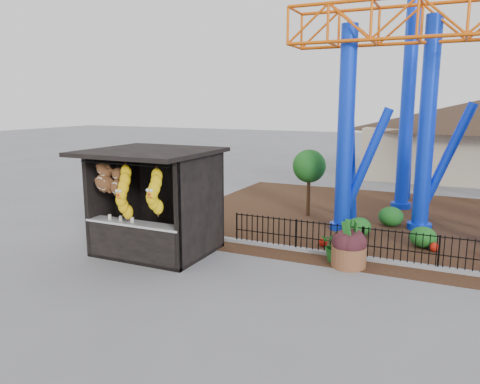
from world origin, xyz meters
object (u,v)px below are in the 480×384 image
at_px(prize_booth, 150,203).
at_px(roller_coaster, 470,43).
at_px(potted_plant, 337,245).
at_px(terracotta_planter, 349,256).

xyz_separation_m(prize_booth, roller_coaster, (8.14, 7.34, 4.90)).
bearing_deg(potted_plant, terracotta_planter, -41.72).
bearing_deg(potted_plant, roller_coaster, 54.15).
relative_size(prize_booth, roller_coaster, 0.32).
bearing_deg(roller_coaster, prize_booth, -137.95).
relative_size(prize_booth, terracotta_planter, 3.69).
relative_size(roller_coaster, terracotta_planter, 11.60).
height_order(prize_booth, potted_plant, prize_booth).
bearing_deg(terracotta_planter, potted_plant, 146.72).
xyz_separation_m(prize_booth, terracotta_planter, (5.57, 1.41, -1.25)).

